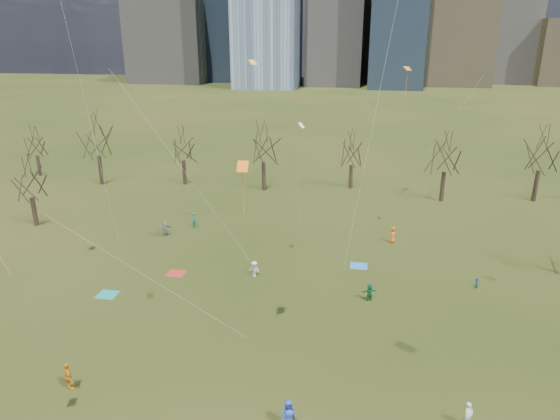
% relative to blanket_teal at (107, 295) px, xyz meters
% --- Properties ---
extents(ground, '(500.00, 500.00, 0.00)m').
position_rel_blanket_teal_xyz_m(ground, '(14.03, -8.13, -0.01)').
color(ground, black).
rests_on(ground, ground).
extents(bare_tree_row, '(113.04, 29.80, 9.50)m').
position_rel_blanket_teal_xyz_m(bare_tree_row, '(13.94, 29.10, 6.10)').
color(bare_tree_row, black).
rests_on(bare_tree_row, ground).
extents(blanket_teal, '(1.60, 1.50, 0.03)m').
position_rel_blanket_teal_xyz_m(blanket_teal, '(0.00, 0.00, 0.00)').
color(blanket_teal, teal).
rests_on(blanket_teal, ground).
extents(blanket_navy, '(1.60, 1.50, 0.03)m').
position_rel_blanket_teal_xyz_m(blanket_navy, '(20.69, 9.09, 0.00)').
color(blanket_navy, '#2974C0').
rests_on(blanket_navy, ground).
extents(blanket_crimson, '(1.60, 1.50, 0.03)m').
position_rel_blanket_teal_xyz_m(blanket_crimson, '(4.27, 4.74, 0.00)').
color(blanket_crimson, '#AE2C22').
rests_on(blanket_crimson, ground).
extents(person_0, '(1.01, 0.85, 1.77)m').
position_rel_blanket_teal_xyz_m(person_0, '(17.20, -12.32, 0.87)').
color(person_0, '#273FAB').
rests_on(person_0, ground).
extents(person_1, '(0.71, 0.67, 1.62)m').
position_rel_blanket_teal_xyz_m(person_1, '(26.93, -10.71, 0.80)').
color(person_1, silver).
rests_on(person_1, ground).
extents(person_4, '(1.10, 1.06, 1.85)m').
position_rel_blanket_teal_xyz_m(person_4, '(3.55, -11.44, 0.91)').
color(person_4, orange).
rests_on(person_4, ground).
extents(person_5, '(1.46, 0.93, 1.50)m').
position_rel_blanket_teal_xyz_m(person_5, '(21.62, 2.68, 0.74)').
color(person_5, '#186C3A').
rests_on(person_5, ground).
extents(person_8, '(0.43, 0.52, 0.96)m').
position_rel_blanket_teal_xyz_m(person_8, '(30.66, 6.27, 0.46)').
color(person_8, '#296DB2').
rests_on(person_8, ground).
extents(person_9, '(1.08, 0.84, 1.47)m').
position_rel_blanket_teal_xyz_m(person_9, '(11.42, 5.38, 0.72)').
color(person_9, white).
rests_on(person_9, ground).
extents(person_11, '(1.46, 1.43, 1.68)m').
position_rel_blanket_teal_xyz_m(person_11, '(-0.15, 13.26, 0.82)').
color(person_11, slate).
rests_on(person_11, ground).
extents(person_12, '(0.84, 1.01, 1.76)m').
position_rel_blanket_teal_xyz_m(person_12, '(24.06, 15.40, 0.87)').
color(person_12, orange).
rests_on(person_12, ground).
extents(person_13, '(0.60, 0.76, 1.82)m').
position_rel_blanket_teal_xyz_m(person_13, '(2.17, 16.14, 0.90)').
color(person_13, '#1A7658').
rests_on(person_13, ground).
extents(kites_airborne, '(58.41, 52.48, 35.00)m').
position_rel_blanket_teal_xyz_m(kites_airborne, '(20.77, 3.98, 13.77)').
color(kites_airborne, orange).
rests_on(kites_airborne, ground).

